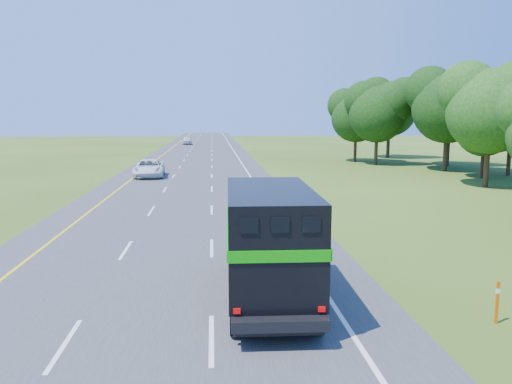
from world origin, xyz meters
TOP-DOWN VIEW (x-y plane):
  - road at (0.00, 50.00)m, footprint 15.00×260.00m
  - lane_markings at (0.00, 50.00)m, footprint 11.15×260.00m
  - horse_truck at (3.61, 13.95)m, footprint 2.74×8.06m
  - white_suv at (-4.09, 46.74)m, footprint 3.05×6.06m
  - far_car at (-3.31, 103.71)m, footprint 2.16×4.90m
  - delineator at (9.68, 11.38)m, footprint 0.10×0.06m

SIDE VIEW (x-z plane):
  - road at x=0.00m, z-range 0.00..0.04m
  - lane_markings at x=0.00m, z-range 0.04..0.05m
  - delineator at x=9.68m, z-range 0.04..1.26m
  - far_car at x=-3.31m, z-range 0.04..1.68m
  - white_suv at x=-4.09m, z-range 0.04..1.69m
  - horse_truck at x=3.61m, z-range 0.16..3.70m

